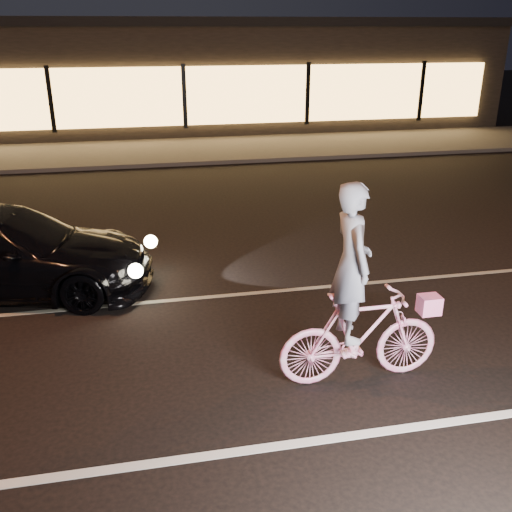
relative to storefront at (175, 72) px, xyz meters
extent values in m
plane|color=black|center=(0.00, -18.97, -2.15)|extent=(90.00, 90.00, 0.00)
cube|color=silver|center=(0.00, -20.47, -2.14)|extent=(60.00, 0.12, 0.01)
cube|color=gray|center=(0.00, -16.97, -2.14)|extent=(60.00, 0.10, 0.01)
cube|color=#383533|center=(0.00, -5.97, -2.09)|extent=(30.00, 4.00, 0.12)
cube|color=black|center=(0.00, 0.03, -0.15)|extent=(25.00, 8.00, 4.00)
cube|color=black|center=(0.00, 0.03, 1.90)|extent=(25.40, 8.40, 0.30)
cube|color=#FFB659|center=(0.00, -4.07, -0.55)|extent=(23.00, 0.15, 2.00)
cube|color=black|center=(-4.50, -4.15, -0.55)|extent=(0.15, 0.08, 2.20)
cube|color=black|center=(0.00, -4.15, -0.55)|extent=(0.15, 0.08, 2.20)
cube|color=black|center=(4.50, -4.15, -0.55)|extent=(0.15, 0.08, 2.20)
cube|color=black|center=(9.00, -4.15, -0.55)|extent=(0.15, 0.08, 2.20)
imported|color=#F3398B|center=(0.69, -19.50, -1.57)|extent=(1.92, 0.54, 1.16)
imported|color=silver|center=(0.52, -19.50, -0.63)|extent=(0.43, 0.66, 1.82)
cube|color=#FF5D94|center=(1.51, -19.50, -1.25)|extent=(0.24, 0.20, 0.22)
imported|color=black|center=(-3.84, -16.08, -1.49)|extent=(4.82, 2.75, 1.32)
sphere|color=#FFF2BF|center=(-1.59, -15.94, -1.54)|extent=(0.22, 0.22, 0.22)
sphere|color=#FFF2BF|center=(-1.84, -17.12, -1.54)|extent=(0.22, 0.22, 0.22)
camera|label=1|loc=(-1.63, -24.90, 1.76)|focal=40.00mm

